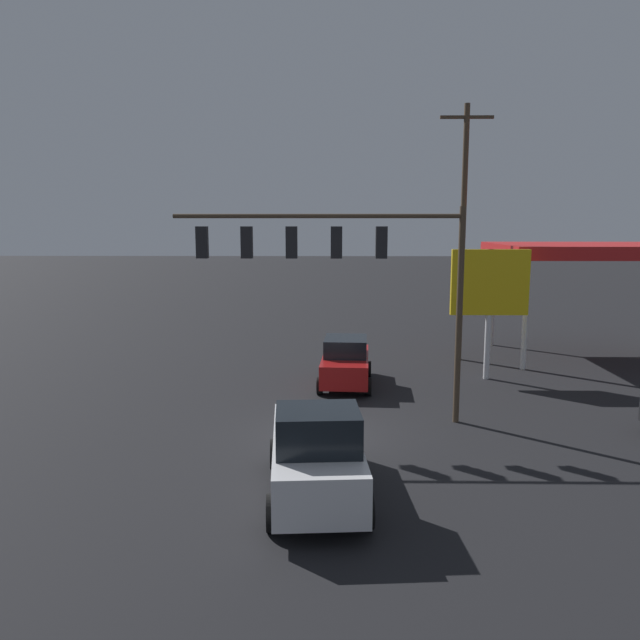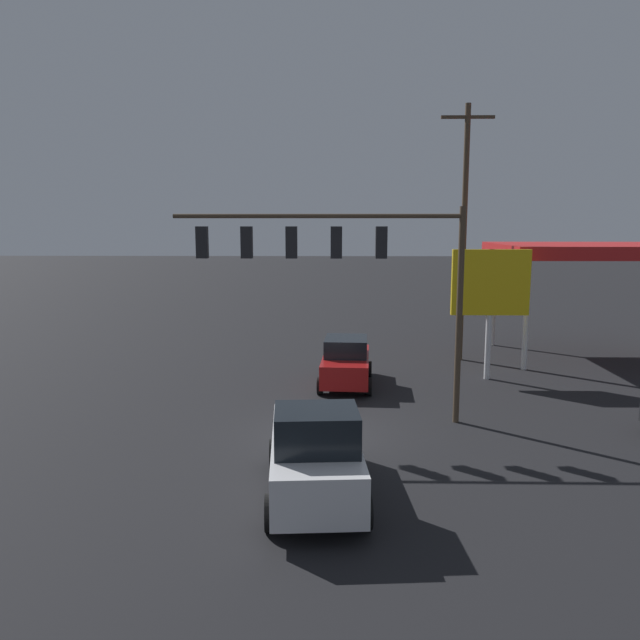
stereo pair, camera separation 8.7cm
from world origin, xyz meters
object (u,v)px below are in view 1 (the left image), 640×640
traffic_signal_assembly (338,257)px  utility_pole (463,229)px  pickup_parked (316,453)px  price_sign (490,287)px  sedan_waiting (346,362)px

traffic_signal_assembly → utility_pole: 11.08m
utility_pole → pickup_parked: size_ratio=2.20×
price_sign → pickup_parked: bearing=59.2°
price_sign → pickup_parked: 13.65m
traffic_signal_assembly → utility_pole: utility_pole is taller
sedan_waiting → price_sign: bearing=104.3°
traffic_signal_assembly → price_sign: 8.61m
utility_pole → pickup_parked: utility_pole is taller
sedan_waiting → pickup_parked: pickup_parked is taller
traffic_signal_assembly → pickup_parked: 7.22m
sedan_waiting → utility_pole: bearing=134.6°
price_sign → sedan_waiting: 6.67m
price_sign → sedan_waiting: bearing=10.8°
utility_pole → pickup_parked: (6.44, 15.16, -5.04)m
price_sign → traffic_signal_assembly: bearing=42.2°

